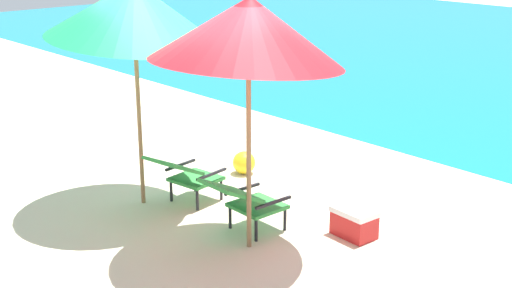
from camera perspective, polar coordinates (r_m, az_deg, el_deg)
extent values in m
plane|color=beige|center=(11.25, 14.17, 0.24)|extent=(40.00, 40.00, 0.00)
cube|color=#338E3D|center=(8.56, -4.88, -2.83)|extent=(0.59, 0.57, 0.04)
cube|color=#338E3D|center=(8.23, -6.70, -1.75)|extent=(0.59, 0.59, 0.27)
cylinder|color=black|center=(8.90, -4.94, -3.05)|extent=(0.04, 0.04, 0.26)
cylinder|color=black|center=(8.61, -2.83, -3.71)|extent=(0.04, 0.04, 0.26)
cylinder|color=black|center=(8.62, -6.88, -3.80)|extent=(0.04, 0.04, 0.26)
cylinder|color=black|center=(8.33, -4.77, -4.52)|extent=(0.04, 0.04, 0.26)
cube|color=black|center=(8.69, -6.14, -1.70)|extent=(0.10, 0.50, 0.03)
cube|color=black|center=(8.35, -3.62, -2.46)|extent=(0.10, 0.50, 0.03)
cube|color=#338E3D|center=(7.75, 0.12, -5.02)|extent=(0.53, 0.51, 0.04)
cube|color=#338E3D|center=(7.43, -2.02, -3.82)|extent=(0.53, 0.53, 0.27)
cylinder|color=black|center=(8.08, 0.22, -5.17)|extent=(0.04, 0.04, 0.26)
cylinder|color=black|center=(7.79, 2.36, -6.12)|extent=(0.04, 0.04, 0.26)
cylinder|color=black|center=(7.84, -2.11, -5.95)|extent=(0.04, 0.04, 0.26)
cylinder|color=black|center=(7.53, 0.01, -6.97)|extent=(0.04, 0.04, 0.26)
cube|color=black|center=(7.88, -1.13, -3.66)|extent=(0.04, 0.50, 0.03)
cube|color=black|center=(7.52, 1.42, -4.76)|extent=(0.04, 0.50, 0.03)
cylinder|color=olive|center=(8.35, -9.42, 1.73)|extent=(0.05, 0.05, 2.02)
cone|color=#1E9E60|center=(8.09, -9.89, 10.60)|extent=(2.62, 2.60, 0.83)
cylinder|color=olive|center=(7.09, -0.59, -1.06)|extent=(0.05, 0.05, 1.98)
cone|color=red|center=(6.79, -0.62, 9.22)|extent=(2.04, 2.08, 0.79)
sphere|color=yellow|center=(9.47, -0.98, -1.51)|extent=(0.31, 0.31, 0.31)
cube|color=red|center=(7.71, 7.95, -6.51)|extent=(0.47, 0.33, 0.26)
cube|color=white|center=(7.65, 8.00, -5.42)|extent=(0.49, 0.35, 0.06)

